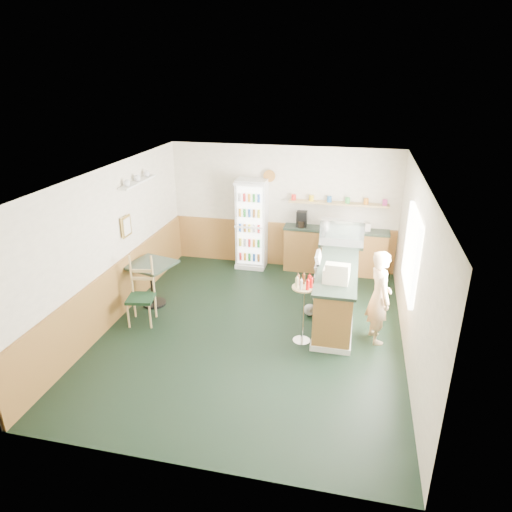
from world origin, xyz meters
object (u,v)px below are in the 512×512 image
(display_case, at_px, (342,234))
(cafe_chair, at_px, (142,288))
(shopkeeper, at_px, (379,297))
(drinks_fridge, at_px, (252,224))
(cafe_table, at_px, (152,276))
(condiment_stand, at_px, (303,300))
(cash_register, at_px, (337,274))

(display_case, relative_size, cafe_chair, 0.71)
(cafe_chair, bearing_deg, shopkeeper, -7.19)
(display_case, bearing_deg, cafe_chair, -150.64)
(drinks_fridge, bearing_deg, cafe_table, -122.17)
(shopkeeper, height_order, cafe_chair, shopkeeper)
(display_case, xyz_separation_m, cafe_table, (-3.40, -1.29, -0.65))
(shopkeeper, bearing_deg, condiment_stand, 88.02)
(drinks_fridge, bearing_deg, shopkeeper, -43.52)
(cash_register, bearing_deg, condiment_stand, -142.09)
(shopkeeper, relative_size, condiment_stand, 1.36)
(shopkeeper, xyz_separation_m, cafe_chair, (-4.01, -0.23, -0.17))
(shopkeeper, distance_m, condiment_stand, 1.23)
(condiment_stand, bearing_deg, shopkeeper, 15.40)
(cash_register, height_order, condiment_stand, cash_register)
(display_case, distance_m, cafe_table, 3.69)
(drinks_fridge, bearing_deg, display_case, -25.08)
(shopkeeper, bearing_deg, cash_register, 71.98)
(display_case, bearing_deg, drinks_fridge, 154.92)
(condiment_stand, height_order, cafe_table, condiment_stand)
(display_case, height_order, shopkeeper, shopkeeper)
(shopkeeper, bearing_deg, cafe_table, 67.87)
(cafe_chair, bearing_deg, cafe_table, 88.13)
(cash_register, distance_m, shopkeeper, 0.78)
(drinks_fridge, xyz_separation_m, cash_register, (2.00, -2.56, 0.13))
(drinks_fridge, height_order, display_case, drinks_fridge)
(drinks_fridge, relative_size, display_case, 2.36)
(display_case, height_order, cafe_chair, display_case)
(cash_register, relative_size, shopkeeper, 0.27)
(condiment_stand, xyz_separation_m, cafe_table, (-2.92, 0.67, -0.17))
(condiment_stand, bearing_deg, cafe_table, 167.14)
(shopkeeper, distance_m, cafe_table, 4.12)
(cafe_chair, bearing_deg, drinks_fridge, 54.36)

